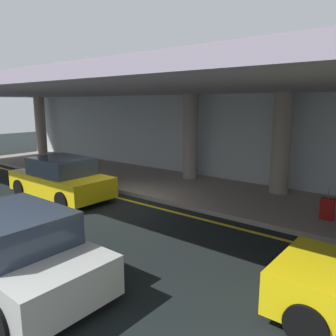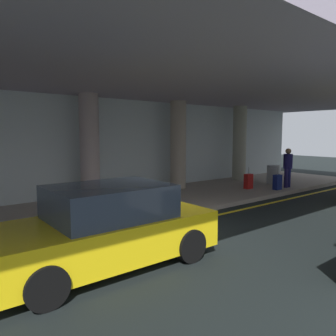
{
  "view_description": "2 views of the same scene",
  "coord_description": "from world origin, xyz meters",
  "px_view_note": "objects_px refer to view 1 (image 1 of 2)",
  "views": [
    {
      "loc": [
        8.31,
        -7.49,
        3.4
      ],
      "look_at": [
        0.96,
        1.66,
        1.12
      ],
      "focal_mm": 35.66,
      "sensor_mm": 36.0,
      "label": 1
    },
    {
      "loc": [
        -4.79,
        -5.98,
        2.43
      ],
      "look_at": [
        1.73,
        2.23,
        1.33
      ],
      "focal_mm": 34.46,
      "sensor_mm": 36.0,
      "label": 2
    }
  ],
  "objects_px": {
    "support_column_far_left": "(41,125)",
    "support_column_left_mid": "(190,137)",
    "car_silver": "(12,251)",
    "support_column_center": "(281,144)",
    "suitcase_upright_secondary": "(327,209)",
    "car_yellow_taxi": "(61,179)"
  },
  "relations": [
    {
      "from": "car_silver",
      "to": "support_column_far_left",
      "type": "bearing_deg",
      "value": 146.02
    },
    {
      "from": "car_yellow_taxi",
      "to": "car_silver",
      "type": "bearing_deg",
      "value": -39.53
    },
    {
      "from": "support_column_left_mid",
      "to": "support_column_center",
      "type": "distance_m",
      "value": 4.0
    },
    {
      "from": "support_column_left_mid",
      "to": "suitcase_upright_secondary",
      "type": "bearing_deg",
      "value": -18.06
    },
    {
      "from": "support_column_far_left",
      "to": "support_column_left_mid",
      "type": "distance_m",
      "value": 12.0
    },
    {
      "from": "support_column_far_left",
      "to": "support_column_center",
      "type": "xyz_separation_m",
      "value": [
        16.0,
        0.0,
        0.0
      ]
    },
    {
      "from": "car_silver",
      "to": "car_yellow_taxi",
      "type": "bearing_deg",
      "value": 136.72
    },
    {
      "from": "support_column_center",
      "to": "car_yellow_taxi",
      "type": "distance_m",
      "value": 8.07
    },
    {
      "from": "support_column_left_mid",
      "to": "car_silver",
      "type": "distance_m",
      "value": 9.61
    },
    {
      "from": "support_column_center",
      "to": "car_yellow_taxi",
      "type": "bearing_deg",
      "value": -139.78
    },
    {
      "from": "support_column_far_left",
      "to": "car_silver",
      "type": "xyz_separation_m",
      "value": [
        14.45,
        -9.2,
        -1.26
      ]
    },
    {
      "from": "support_column_left_mid",
      "to": "support_column_far_left",
      "type": "bearing_deg",
      "value": 180.0
    },
    {
      "from": "support_column_center",
      "to": "support_column_left_mid",
      "type": "bearing_deg",
      "value": 180.0
    },
    {
      "from": "car_silver",
      "to": "suitcase_upright_secondary",
      "type": "xyz_separation_m",
      "value": [
        3.72,
        7.19,
        -0.25
      ]
    },
    {
      "from": "car_yellow_taxi",
      "to": "car_silver",
      "type": "height_order",
      "value": "same"
    },
    {
      "from": "car_silver",
      "to": "suitcase_upright_secondary",
      "type": "relative_size",
      "value": 4.56
    },
    {
      "from": "support_column_center",
      "to": "car_silver",
      "type": "xyz_separation_m",
      "value": [
        -1.55,
        -9.2,
        -1.26
      ]
    },
    {
      "from": "support_column_left_mid",
      "to": "suitcase_upright_secondary",
      "type": "distance_m",
      "value": 6.66
    },
    {
      "from": "support_column_center",
      "to": "suitcase_upright_secondary",
      "type": "relative_size",
      "value": 4.06
    },
    {
      "from": "support_column_far_left",
      "to": "suitcase_upright_secondary",
      "type": "distance_m",
      "value": 18.34
    },
    {
      "from": "car_silver",
      "to": "support_column_center",
      "type": "bearing_deg",
      "value": 78.95
    },
    {
      "from": "support_column_left_mid",
      "to": "car_silver",
      "type": "height_order",
      "value": "support_column_left_mid"
    }
  ]
}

